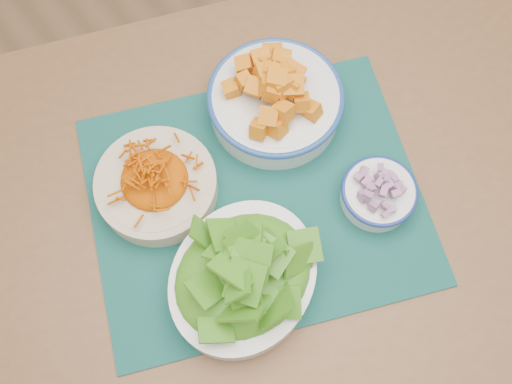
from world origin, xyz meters
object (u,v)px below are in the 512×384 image
Objects in this scene: carrot_bowl at (156,182)px; placemat at (256,199)px; table at (290,229)px; onion_bowl at (379,192)px; lettuce_bowl at (243,275)px; squash_bowl at (276,96)px.

placemat is at bearing -41.71° from carrot_bowl.
carrot_bowl reaches higher than table.
onion_bowl is (0.12, -0.06, 0.12)m from table.
onion_bowl is at bearing -39.01° from carrot_bowl.
lettuce_bowl reaches higher than table.
lettuce_bowl reaches higher than carrot_bowl.
lettuce_bowl is at bearing 176.19° from onion_bowl.
squash_bowl is at bearing 98.34° from onion_bowl.
carrot_bowl is at bearing 140.99° from onion_bowl.
placemat is 4.35× the size of onion_bowl.
placemat is 0.16m from carrot_bowl.
table is 0.11m from placemat.
onion_bowl is (0.03, -0.22, -0.02)m from squash_bowl.
carrot_bowl is 0.35m from onion_bowl.
placemat is 1.76× the size of lettuce_bowl.
carrot_bowl is 0.71× the size of lettuce_bowl.
lettuce_bowl reaches higher than placemat.
onion_bowl is at bearing -7.68° from table.
squash_bowl reaches higher than table.
lettuce_bowl is at bearing -136.42° from squash_bowl.
placemat is 1.88× the size of squash_bowl.
onion_bowl reaches higher than placemat.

